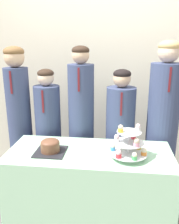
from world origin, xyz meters
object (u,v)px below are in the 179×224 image
at_px(student_3, 120,140).
at_px(cupcake_stand, 129,144).
at_px(student_0, 20,123).
at_px(student_2, 81,128).
at_px(cake_knife, 40,165).
at_px(student_4, 162,130).
at_px(student_1, 49,137).
at_px(round_cake, 50,146).

bearing_deg(student_3, cupcake_stand, -83.69).
xyz_separation_m(cupcake_stand, student_3, (-0.06, 0.56, -0.21)).
relative_size(student_0, student_2, 1.00).
distance_m(cake_knife, student_3, 0.97).
distance_m(cupcake_stand, student_4, 0.67).
height_order(cupcake_stand, student_3, student_3).
xyz_separation_m(student_0, student_1, (0.31, -0.00, -0.14)).
bearing_deg(student_3, student_2, 180.00).
xyz_separation_m(round_cake, student_3, (0.58, 0.54, -0.15)).
height_order(cake_knife, student_2, student_2).
bearing_deg(round_cake, student_2, 71.55).
relative_size(round_cake, student_4, 0.15).
distance_m(cupcake_stand, student_1, 1.01).
bearing_deg(round_cake, cake_knife, -95.97).
bearing_deg(student_2, student_0, -180.00).
distance_m(round_cake, student_3, 0.80).
bearing_deg(student_0, cake_knife, -58.57).
xyz_separation_m(cake_knife, student_2, (0.20, 0.75, 0.02)).
height_order(cupcake_stand, student_0, student_0).
distance_m(student_1, student_3, 0.75).
bearing_deg(student_4, cake_knife, -143.32).
bearing_deg(student_2, student_3, -0.00).
distance_m(cupcake_stand, student_2, 0.73).
height_order(cake_knife, student_4, student_4).
distance_m(round_cake, cake_knife, 0.23).
distance_m(student_0, student_3, 1.07).
xyz_separation_m(student_0, student_3, (1.06, -0.00, -0.14)).
bearing_deg(student_0, student_2, 0.00).
bearing_deg(student_0, student_1, -0.00).
bearing_deg(round_cake, student_1, 107.98).
bearing_deg(round_cake, student_0, 132.06).
distance_m(round_cake, student_2, 0.57).
height_order(student_1, student_3, student_3).
bearing_deg(student_1, cupcake_stand, -34.65).
bearing_deg(student_3, cake_knife, -128.52).
relative_size(student_1, student_4, 0.83).
bearing_deg(round_cake, student_3, 42.87).
height_order(round_cake, student_1, student_1).
height_order(cupcake_stand, student_2, student_2).
height_order(round_cake, cupcake_stand, cupcake_stand).
bearing_deg(student_4, cupcake_stand, -121.91).
bearing_deg(student_3, student_0, 180.00).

